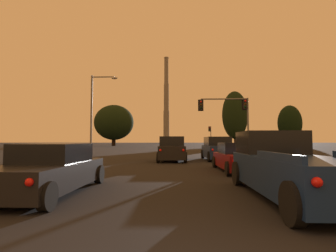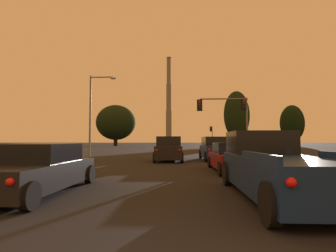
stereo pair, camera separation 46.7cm
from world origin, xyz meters
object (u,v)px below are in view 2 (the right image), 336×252
sedan_right_lane_second (232,158)px  suv_right_lane_front (215,149)px  suv_center_lane_front (169,149)px  smokestack (169,109)px  traffic_light_overhead_right (230,111)px  sedan_left_lane_third (39,170)px  traffic_light_far_right (212,133)px  pickup_truck_right_lane_third (275,167)px  street_lamp (94,107)px

sedan_right_lane_second → suv_right_lane_front: (0.12, 7.83, 0.23)m
suv_center_lane_front → smokestack: smokestack is taller
suv_center_lane_front → traffic_light_overhead_right: traffic_light_overhead_right is taller
suv_right_lane_front → sedan_left_lane_third: size_ratio=1.05×
suv_right_lane_front → suv_center_lane_front: size_ratio=1.00×
sedan_right_lane_second → smokestack: bearing=93.0°
sedan_right_lane_second → sedan_left_lane_third: size_ratio=1.00×
traffic_light_far_right → smokestack: bearing=98.4°
pickup_truck_right_lane_third → traffic_light_far_right: bearing=85.2°
traffic_light_overhead_right → smokestack: smokestack is taller
sedan_right_lane_second → traffic_light_far_right: size_ratio=0.90×
traffic_light_far_right → traffic_light_overhead_right: bearing=-93.5°
sedan_left_lane_third → traffic_light_overhead_right: traffic_light_overhead_right is taller
sedan_left_lane_third → street_lamp: street_lamp is taller
pickup_truck_right_lane_third → traffic_light_far_right: (4.91, 58.20, 2.66)m
sedan_left_lane_third → smokestack: smokestack is taller
suv_right_lane_front → street_lamp: 13.44m
suv_right_lane_front → pickup_truck_right_lane_third: bearing=-92.6°
suv_center_lane_front → traffic_light_far_right: 46.15m
pickup_truck_right_lane_third → traffic_light_overhead_right: (2.64, 20.68, 3.88)m
sedan_right_lane_second → pickup_truck_right_lane_third: 6.12m
sedan_left_lane_third → sedan_right_lane_second: bearing=40.7°
suv_right_lane_front → traffic_light_overhead_right: traffic_light_overhead_right is taller
sedan_left_lane_third → traffic_light_overhead_right: bearing=64.9°
street_lamp → smokestack: 149.49m
suv_right_lane_front → smokestack: 155.62m
pickup_truck_right_lane_third → traffic_light_overhead_right: size_ratio=0.90×
sedan_right_lane_second → traffic_light_overhead_right: bearing=78.8°
suv_right_lane_front → traffic_light_far_right: bearing=81.7°
smokestack → sedan_left_lane_third: bearing=-88.5°
suv_right_lane_front → sedan_left_lane_third: bearing=-118.6°
sedan_right_lane_second → street_lamp: size_ratio=0.57×
suv_right_lane_front → sedan_right_lane_second: bearing=-93.0°
suv_right_lane_front → traffic_light_overhead_right: 8.13m
traffic_light_overhead_right → street_lamp: 14.26m
suv_right_lane_front → street_lamp: (-11.66, 5.22, 4.18)m
suv_center_lane_front → smokestack: bearing=91.3°
suv_center_lane_front → pickup_truck_right_lane_third: bearing=-76.3°
street_lamp → suv_center_lane_front: bearing=-38.0°
pickup_truck_right_lane_third → traffic_light_overhead_right: bearing=82.8°
traffic_light_overhead_right → street_lamp: (-14.18, -1.52, 0.39)m
suv_center_lane_front → smokestack: (-7.64, 154.68, 22.05)m
traffic_light_overhead_right → smokestack: size_ratio=0.10×
pickup_truck_right_lane_third → sedan_right_lane_second: bearing=90.0°
sedan_right_lane_second → traffic_light_far_right: 52.39m
traffic_light_far_right → street_lamp: 42.39m
suv_right_lane_front → street_lamp: bearing=153.8°
pickup_truck_right_lane_third → suv_center_lane_front: (-3.51, 12.91, 0.09)m
pickup_truck_right_lane_third → street_lamp: street_lamp is taller
sedan_right_lane_second → smokestack: 163.37m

